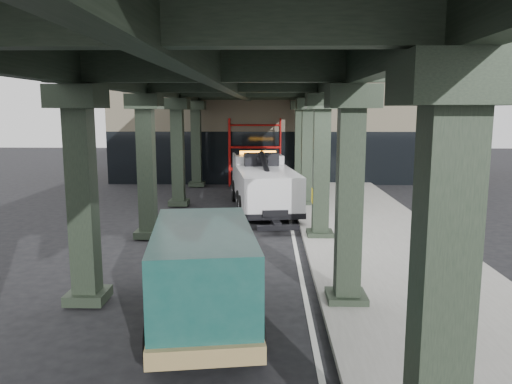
# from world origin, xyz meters

# --- Properties ---
(ground) EXTENTS (90.00, 90.00, 0.00)m
(ground) POSITION_xyz_m (0.00, 0.00, 0.00)
(ground) COLOR black
(ground) RESTS_ON ground
(sidewalk) EXTENTS (5.00, 40.00, 0.15)m
(sidewalk) POSITION_xyz_m (4.50, 2.00, 0.07)
(sidewalk) COLOR gray
(sidewalk) RESTS_ON ground
(lane_stripe) EXTENTS (0.12, 38.00, 0.01)m
(lane_stripe) POSITION_xyz_m (1.70, 2.00, 0.01)
(lane_stripe) COLOR silver
(lane_stripe) RESTS_ON ground
(viaduct) EXTENTS (7.40, 32.00, 6.40)m
(viaduct) POSITION_xyz_m (-0.40, 2.00, 5.46)
(viaduct) COLOR black
(viaduct) RESTS_ON ground
(building) EXTENTS (22.00, 10.00, 8.00)m
(building) POSITION_xyz_m (2.00, 20.00, 4.00)
(building) COLOR #C6B793
(building) RESTS_ON ground
(scaffolding) EXTENTS (3.08, 0.88, 4.00)m
(scaffolding) POSITION_xyz_m (0.00, 14.64, 2.11)
(scaffolding) COLOR #AE100D
(scaffolding) RESTS_ON ground
(tow_truck) EXTENTS (3.27, 8.33, 2.67)m
(tow_truck) POSITION_xyz_m (0.52, 7.20, 1.30)
(tow_truck) COLOR black
(tow_truck) RESTS_ON ground
(towed_van) EXTENTS (2.74, 5.50, 2.14)m
(towed_van) POSITION_xyz_m (-0.55, -5.07, 1.15)
(towed_van) COLOR #12403B
(towed_van) RESTS_ON ground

